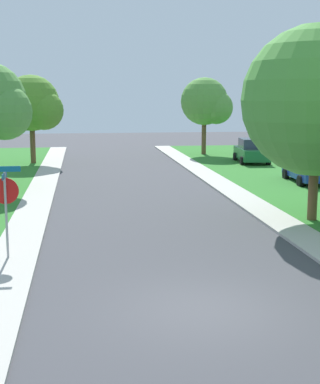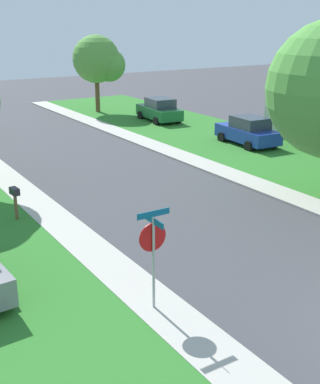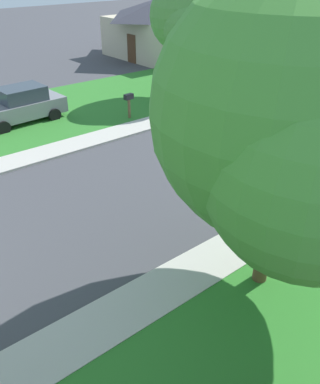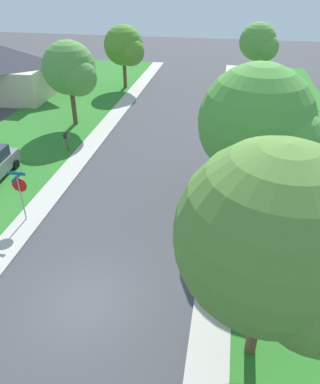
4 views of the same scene
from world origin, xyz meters
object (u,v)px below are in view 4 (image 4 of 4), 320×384
mailbox (66,138)px  car_green_driveway_right (279,92)px  stop_sign_far_corner (20,188)px  tree_sidewalk_mid (71,70)px  tree_across_left (262,128)px  tree_sidewalk_far (260,43)px  car_blue_near_corner (296,130)px  tree_sidewalk_near (125,47)px  tree_across_right (284,247)px  house_left_setback (7,70)px

mailbox → car_green_driveway_right: bearing=42.6°
stop_sign_far_corner → tree_sidewalk_mid: (-2.19, 12.76, 2.40)m
stop_sign_far_corner → tree_across_left: size_ratio=0.38×
car_green_driveway_right → tree_sidewalk_far: bearing=108.1°
car_blue_near_corner → tree_sidewalk_near: 19.03m
tree_sidewalk_near → tree_across_right: bearing=-67.5°
car_green_driveway_right → tree_sidewalk_mid: bearing=-150.6°
car_blue_near_corner → house_left_setback: size_ratio=0.48×
tree_sidewalk_near → tree_sidewalk_mid: size_ratio=0.96×
car_green_driveway_right → tree_sidewalk_near: 15.32m
tree_sidewalk_near → tree_across_left: bearing=-58.9°
tree_sidewalk_far → tree_across_left: bearing=-92.2°
car_blue_near_corner → tree_across_left: size_ratio=0.60×
tree_sidewalk_far → tree_across_right: tree_across_right is taller
car_green_driveway_right → house_left_setback: house_left_setback is taller
tree_sidewalk_near → house_left_setback: (-10.51, -4.27, -1.69)m
car_blue_near_corner → tree_sidewalk_mid: 16.94m
stop_sign_far_corner → tree_sidewalk_near: tree_sidewalk_near is taller
stop_sign_far_corner → tree_sidewalk_far: bearing=66.5°
stop_sign_far_corner → tree_sidewalk_far: (12.07, 27.69, 2.23)m
car_green_driveway_right → tree_sidewalk_near: size_ratio=0.73×
car_blue_near_corner → tree_sidewalk_far: bearing=98.8°
car_green_driveway_right → tree_across_left: size_ratio=0.61×
tree_sidewalk_far → stop_sign_far_corner: bearing=-113.5°
car_green_driveway_right → car_blue_near_corner: bearing=-87.3°
tree_across_right → mailbox: 18.86m
tree_sidewalk_near → tree_sidewalk_mid: (-1.27, -10.68, 0.22)m
house_left_setback → mailbox: house_left_setback is taller
tree_across_right → tree_sidewalk_near: bearing=112.5°
stop_sign_far_corner → mailbox: stop_sign_far_corner is taller
car_blue_near_corner → tree_sidewalk_near: size_ratio=0.72×
car_green_driveway_right → tree_across_right: bearing=-95.7°
tree_across_left → tree_sidewalk_mid: tree_across_left is taller
tree_across_right → tree_sidewalk_mid: 22.90m
car_blue_near_corner → house_left_setback: bearing=165.8°
tree_sidewalk_far → tree_across_left: tree_across_left is taller
stop_sign_far_corner → car_green_driveway_right: size_ratio=0.62×
car_green_driveway_right → stop_sign_far_corner: bearing=-122.6°
tree_across_right → tree_sidewalk_far: bearing=88.5°
tree_sidewalk_mid → car_blue_near_corner: bearing=-0.5°
car_blue_near_corner → house_left_setback: (-25.85, 6.54, 1.50)m
tree_sidewalk_far → tree_sidewalk_near: (-12.99, -4.25, -0.05)m
tree_across_left → mailbox: size_ratio=5.61×
stop_sign_far_corner → tree_across_right: size_ratio=0.37×
tree_sidewalk_far → mailbox: size_ratio=4.66×
car_green_driveway_right → tree_across_right: size_ratio=0.59×
tree_sidewalk_mid → mailbox: (1.11, -4.73, -3.28)m
car_green_driveway_right → tree_across_left: (-2.84, -18.40, 3.50)m
tree_across_left → mailbox: tree_across_left is taller
stop_sign_far_corner → car_blue_near_corner: size_ratio=0.63×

